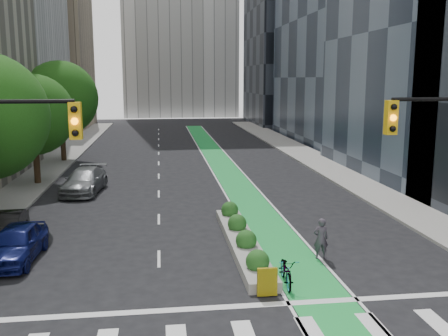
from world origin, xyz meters
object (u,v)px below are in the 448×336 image
object	(u,v)px
bicycle	(286,270)
cyclist	(321,239)
parked_car_left_near	(16,243)
median_planter	(242,239)
parked_car_left_far	(84,181)
parked_car_left_mid	(6,227)

from	to	relation	value
bicycle	cyclist	xyz separation A→B (m)	(2.08, 2.40, 0.33)
bicycle	cyclist	world-z (taller)	cyclist
bicycle	parked_car_left_near	size ratio (longest dim) A/B	0.46
median_planter	bicycle	distance (m)	4.37
parked_car_left_near	bicycle	bearing A→B (deg)	-17.25
median_planter	parked_car_left_near	xyz separation A→B (m)	(-9.51, -0.50, 0.38)
median_planter	parked_car_left_far	xyz separation A→B (m)	(-8.54, 12.02, 0.41)
median_planter	parked_car_left_near	bearing A→B (deg)	-176.98
median_planter	parked_car_left_far	world-z (taller)	parked_car_left_far
median_planter	cyclist	distance (m)	3.57
median_planter	bicycle	world-z (taller)	median_planter
cyclist	parked_car_left_mid	distance (m)	14.29
bicycle	parked_car_left_mid	xyz separation A→B (m)	(-11.62, 6.45, 0.12)
cyclist	parked_car_left_far	size ratio (longest dim) A/B	0.32
cyclist	parked_car_left_far	world-z (taller)	cyclist
parked_car_left_near	median_planter	bearing A→B (deg)	5.64
parked_car_left_mid	cyclist	bearing A→B (deg)	-20.58
parked_car_left_far	bicycle	bearing A→B (deg)	-53.16
cyclist	parked_car_left_near	world-z (taller)	cyclist
median_planter	parked_car_left_far	bearing A→B (deg)	125.39
median_planter	parked_car_left_mid	size ratio (longest dim) A/B	2.56
bicycle	parked_car_left_far	world-z (taller)	parked_car_left_far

